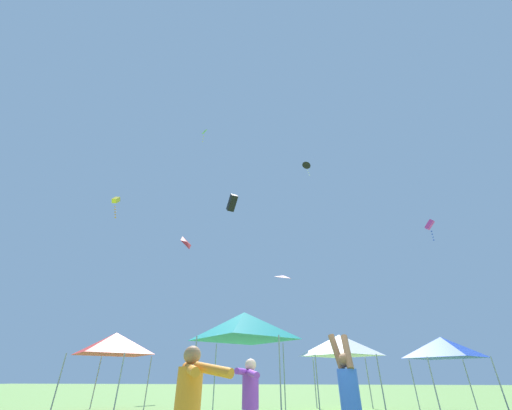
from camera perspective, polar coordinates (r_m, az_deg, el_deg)
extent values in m
cylinder|color=blue|center=(6.07, 17.16, -30.42)|extent=(0.33, 0.33, 0.62)
sphere|color=brown|center=(6.07, 16.47, -26.21)|extent=(0.23, 0.23, 0.23)
cylinder|color=brown|center=(6.07, 16.82, -24.96)|extent=(0.12, 0.37, 0.58)
cylinder|color=brown|center=(6.28, 14.93, -25.14)|extent=(0.27, 0.29, 0.60)
cylinder|color=purple|center=(6.80, -1.06, -31.61)|extent=(0.32, 0.32, 0.60)
sphere|color=beige|center=(6.80, -1.02, -27.94)|extent=(0.22, 0.22, 0.22)
cylinder|color=purple|center=(6.70, -2.24, -28.95)|extent=(0.31, 0.58, 0.13)
cylinder|color=purple|center=(6.37, -0.52, -29.27)|extent=(0.31, 0.58, 0.16)
cylinder|color=orange|center=(4.61, -12.61, -31.54)|extent=(0.33, 0.33, 0.62)
sphere|color=#9E704C|center=(4.61, -11.94, -25.97)|extent=(0.23, 0.23, 0.23)
cylinder|color=orange|center=(4.46, -12.26, -28.07)|extent=(0.40, 0.58, 0.18)
cylinder|color=orange|center=(4.26, -8.11, -28.43)|extent=(0.58, 0.39, 0.20)
cylinder|color=#9E9EA3|center=(15.41, 30.60, -27.24)|extent=(0.05, 0.05, 2.00)
cylinder|color=#9E9EA3|center=(16.38, 39.05, -24.94)|extent=(0.05, 0.05, 2.00)
cylinder|color=#9E9EA3|center=(17.69, 27.70, -27.73)|extent=(0.05, 0.05, 2.00)
cylinder|color=#9E9EA3|center=(18.54, 35.38, -25.85)|extent=(0.05, 0.05, 2.00)
pyramid|color=blue|center=(17.00, 31.82, -21.86)|extent=(2.67, 2.67, 0.85)
cylinder|color=#9E9EA3|center=(16.07, -33.29, -26.27)|extent=(0.05, 0.05, 2.15)
cylinder|color=#9E9EA3|center=(14.67, -24.46, -28.27)|extent=(0.05, 0.05, 2.15)
cylinder|color=#9E9EA3|center=(18.20, -27.98, -27.40)|extent=(0.05, 0.05, 2.15)
cylinder|color=#9E9EA3|center=(16.98, -19.76, -28.93)|extent=(0.05, 0.05, 2.15)
pyramid|color=red|center=(16.48, -25.15, -22.59)|extent=(2.87, 2.87, 0.92)
cylinder|color=#9E9EA3|center=(13.00, -11.74, -28.96)|extent=(0.05, 0.05, 2.67)
cylinder|color=#9E9EA3|center=(12.42, 4.59, -29.39)|extent=(0.05, 0.05, 2.67)
cylinder|color=#9E9EA3|center=(16.08, -7.82, -29.28)|extent=(0.05, 0.05, 2.67)
cylinder|color=#9E9EA3|center=(15.62, 5.36, -29.40)|extent=(0.05, 0.05, 2.67)
pyramid|color=teal|center=(14.32, -2.25, -21.83)|extent=(3.56, 3.56, 1.14)
cylinder|color=#9E9EA3|center=(14.82, 11.53, -30.04)|extent=(0.05, 0.05, 2.14)
cylinder|color=#9E9EA3|center=(15.16, 22.56, -28.61)|extent=(0.05, 0.05, 2.14)
cylinder|color=#9E9EA3|center=(17.38, 11.06, -29.94)|extent=(0.05, 0.05, 2.14)
cylinder|color=#9E9EA3|center=(17.67, 20.53, -28.81)|extent=(0.05, 0.05, 2.14)
pyramid|color=white|center=(16.26, 15.63, -24.12)|extent=(2.85, 2.85, 0.91)
cone|color=black|center=(22.89, 9.51, 7.45)|extent=(0.87, 0.87, 0.36)
sphere|color=white|center=(22.55, 9.73, 6.50)|extent=(0.08, 0.08, 0.08)
sphere|color=white|center=(22.37, 9.90, 6.05)|extent=(0.08, 0.08, 0.08)
sphere|color=white|center=(22.20, 10.08, 5.59)|extent=(0.08, 0.08, 0.08)
cube|color=#D6389E|center=(36.55, 29.94, -3.22)|extent=(1.09, 0.95, 1.04)
sphere|color=blue|center=(36.16, 30.22, -4.33)|extent=(0.14, 0.14, 0.14)
sphere|color=blue|center=(35.96, 30.32, -4.79)|extent=(0.14, 0.14, 0.14)
sphere|color=blue|center=(35.76, 30.43, -5.26)|extent=(0.14, 0.14, 0.14)
sphere|color=blue|center=(35.56, 30.53, -5.73)|extent=(0.14, 0.14, 0.14)
cube|color=yellow|center=(33.35, -24.92, 0.87)|extent=(0.69, 1.19, 1.07)
sphere|color=orange|center=(32.97, -25.08, -0.31)|extent=(0.15, 0.15, 0.15)
sphere|color=orange|center=(32.82, -25.07, -0.76)|extent=(0.15, 0.15, 0.15)
sphere|color=orange|center=(32.67, -25.05, -1.22)|extent=(0.15, 0.15, 0.15)
sphere|color=orange|center=(32.52, -25.04, -1.68)|extent=(0.15, 0.15, 0.15)
sphere|color=orange|center=(32.37, -25.03, -2.15)|extent=(0.15, 0.15, 0.15)
pyramid|color=#75D138|center=(39.16, -9.80, 13.51)|extent=(0.78, 0.80, 0.78)
sphere|color=yellow|center=(38.75, -9.88, 12.64)|extent=(0.10, 0.10, 0.10)
sphere|color=yellow|center=(38.59, -9.97, 12.19)|extent=(0.10, 0.10, 0.10)
sphere|color=yellow|center=(38.42, -10.06, 11.72)|extent=(0.10, 0.10, 0.10)
pyramid|color=red|center=(28.62, -12.94, -6.90)|extent=(1.24, 1.26, 1.19)
cube|color=black|center=(26.33, -4.53, 0.41)|extent=(1.24, 1.50, 1.44)
pyramid|color=pink|center=(20.07, 5.22, -13.31)|extent=(1.48, 1.61, 0.52)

